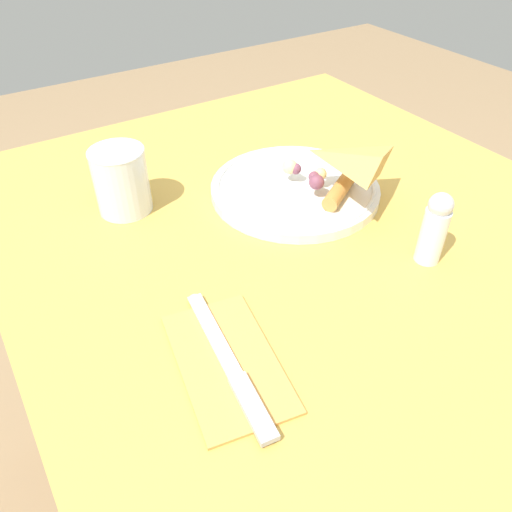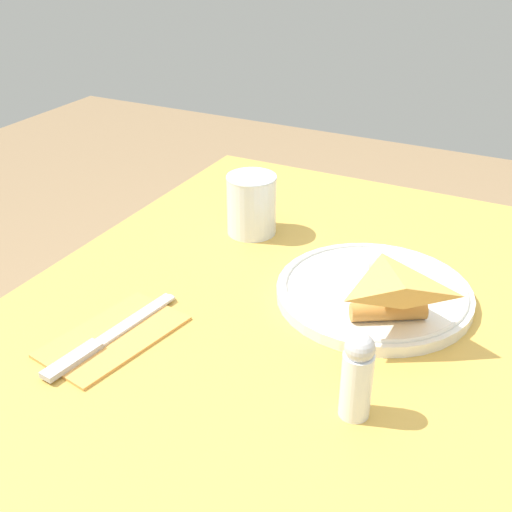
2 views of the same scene
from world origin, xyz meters
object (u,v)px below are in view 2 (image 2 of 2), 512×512
dining_table (319,398)px  butter_knife (106,338)px  milk_glass (252,206)px  napkin_folded (114,336)px  salt_shaker (357,375)px  plate_pizza (375,292)px

dining_table → butter_knife: (-0.15, 0.23, 0.12)m
milk_glass → napkin_folded: 0.35m
milk_glass → napkin_folded: size_ratio=0.51×
salt_shaker → napkin_folded: bearing=91.3°
dining_table → milk_glass: milk_glass is taller
napkin_folded → salt_shaker: 0.32m
dining_table → plate_pizza: bearing=-21.9°
butter_knife → salt_shaker: bearing=-78.7°
plate_pizza → butter_knife: plate_pizza is taller
plate_pizza → milk_glass: size_ratio=2.70×
milk_glass → napkin_folded: milk_glass is taller
napkin_folded → salt_shaker: bearing=-88.7°
napkin_folded → butter_knife: bearing=172.1°
plate_pizza → napkin_folded: bearing=131.3°
plate_pizza → dining_table: bearing=158.1°
plate_pizza → salt_shaker: (-0.23, -0.05, 0.04)m
dining_table → salt_shaker: salt_shaker is taller
dining_table → butter_knife: bearing=123.4°
dining_table → milk_glass: bearing=45.9°
plate_pizza → napkin_folded: 0.35m
plate_pizza → salt_shaker: salt_shaker is taller
dining_table → salt_shaker: (-0.13, -0.09, 0.17)m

